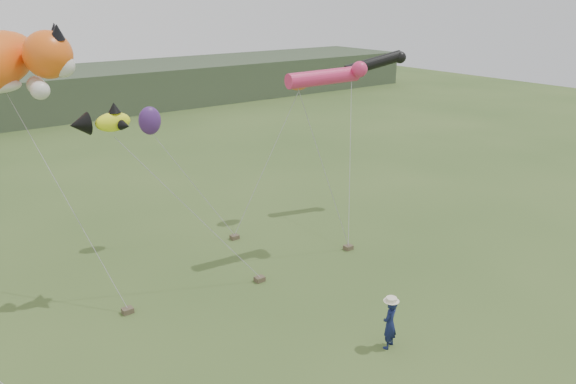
% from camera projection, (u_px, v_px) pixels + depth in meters
% --- Properties ---
extents(ground, '(120.00, 120.00, 0.00)m').
position_uv_depth(ground, '(330.00, 333.00, 19.14)').
color(ground, '#385123').
rests_on(ground, ground).
extents(festival_attendant, '(0.73, 0.60, 1.74)m').
position_uv_depth(festival_attendant, '(390.00, 324.00, 18.12)').
color(festival_attendant, '#121A45').
rests_on(festival_attendant, ground).
extents(sandbag_anchors, '(14.64, 6.86, 0.20)m').
position_uv_depth(sandbag_anchors, '(217.00, 286.00, 22.10)').
color(sandbag_anchors, brown).
rests_on(sandbag_anchors, ground).
extents(cat_kite, '(6.32, 4.64, 3.01)m').
position_uv_depth(cat_kite, '(0.00, 63.00, 20.44)').
color(cat_kite, orange).
rests_on(cat_kite, ground).
extents(fish_kite, '(2.03, 1.40, 1.07)m').
position_uv_depth(fish_kite, '(101.00, 122.00, 19.27)').
color(fish_kite, '#ECFA1C').
rests_on(fish_kite, ground).
extents(tube_kites, '(9.07, 4.44, 1.28)m').
position_uv_depth(tube_kites, '(354.00, 69.00, 25.15)').
color(tube_kites, black).
rests_on(tube_kites, ground).
extents(misc_kites, '(8.29, 1.89, 2.13)m').
position_uv_depth(misc_kites, '(221.00, 103.00, 25.35)').
color(misc_kites, '#D75A25').
rests_on(misc_kites, ground).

